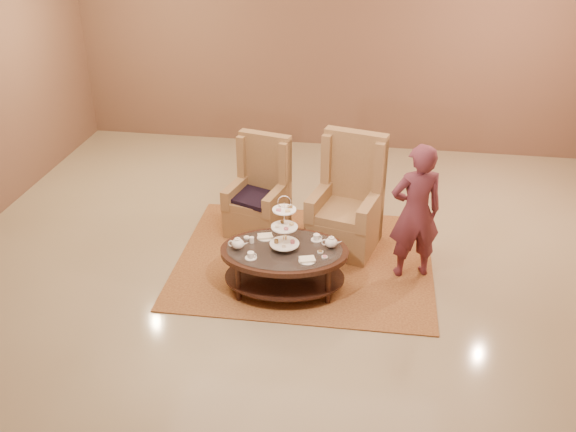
% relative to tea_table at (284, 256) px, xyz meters
% --- Properties ---
extents(ground, '(8.00, 8.00, 0.00)m').
position_rel_tea_table_xyz_m(ground, '(0.06, 0.17, -0.41)').
color(ground, tan).
rests_on(ground, ground).
extents(ceiling, '(8.00, 8.00, 0.02)m').
position_rel_tea_table_xyz_m(ceiling, '(0.06, 0.17, -0.41)').
color(ceiling, silver).
rests_on(ceiling, ground).
extents(wall_back, '(8.00, 0.04, 3.50)m').
position_rel_tea_table_xyz_m(wall_back, '(0.06, 4.17, 1.34)').
color(wall_back, brown).
rests_on(wall_back, ground).
extents(rug, '(2.91, 2.44, 0.02)m').
position_rel_tea_table_xyz_m(rug, '(0.14, 0.60, -0.40)').
color(rug, '#AD783D').
rests_on(rug, ground).
extents(tea_table, '(1.42, 1.05, 1.12)m').
position_rel_tea_table_xyz_m(tea_table, '(0.00, 0.00, 0.00)').
color(tea_table, black).
rests_on(tea_table, ground).
extents(armchair_left, '(0.78, 0.80, 1.19)m').
position_rel_tea_table_xyz_m(armchair_left, '(-0.51, 1.25, -0.00)').
color(armchair_left, '#A0794B').
rests_on(armchair_left, ground).
extents(armchair_right, '(0.89, 0.91, 1.36)m').
position_rel_tea_table_xyz_m(armchair_right, '(0.57, 1.05, 0.05)').
color(armchair_right, '#A0794B').
rests_on(armchair_right, ground).
extents(person, '(0.65, 0.52, 1.55)m').
position_rel_tea_table_xyz_m(person, '(1.32, 0.50, 0.37)').
color(person, brown).
rests_on(person, ground).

